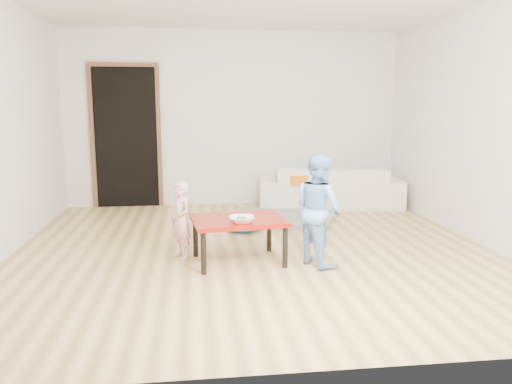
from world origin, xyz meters
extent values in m
cube|color=#9F8044|center=(0.00, 0.00, 0.00)|extent=(5.00, 5.00, 0.01)
cube|color=silver|center=(0.00, 2.50, 1.30)|extent=(5.00, 0.02, 2.60)
cube|color=silver|center=(2.50, 0.00, 1.30)|extent=(0.02, 5.00, 2.60)
imported|color=beige|center=(1.38, 2.05, 0.30)|extent=(2.17, 1.05, 0.61)
cube|color=orange|center=(0.93, 1.90, 0.47)|extent=(0.57, 0.52, 0.13)
imported|color=white|center=(-0.18, -0.59, 0.46)|extent=(0.24, 0.24, 0.06)
imported|color=pink|center=(-0.75, -0.22, 0.38)|extent=(0.30, 0.34, 0.77)
imported|color=#67A2F0|center=(0.55, -0.56, 0.53)|extent=(0.59, 0.64, 1.07)
imported|color=#285F9A|center=(-0.03, 0.75, 0.07)|extent=(0.45, 0.45, 0.14)
camera|label=1|loc=(-0.61, -5.09, 1.52)|focal=35.00mm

